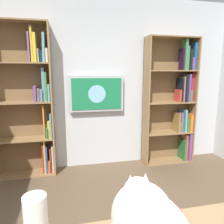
{
  "coord_description": "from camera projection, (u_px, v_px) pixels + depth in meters",
  "views": [
    {
      "loc": [
        0.53,
        1.19,
        1.54
      ],
      "look_at": [
        0.05,
        -1.04,
        1.11
      ],
      "focal_mm": 34.04,
      "sensor_mm": 36.0,
      "label": 1
    }
  ],
  "objects": [
    {
      "name": "coffee_mug",
      "position": [
        175.0,
        219.0,
        1.13
      ],
      "size": [
        0.08,
        0.08,
        0.1
      ],
      "primitive_type": "cylinder",
      "color": "#D84C3F",
      "rests_on": "desk"
    },
    {
      "name": "bookshelf_right",
      "position": [
        29.0,
        101.0,
        3.09
      ],
      "size": [
        0.85,
        0.28,
        2.23
      ],
      "color": "#937047",
      "rests_on": "ground"
    },
    {
      "name": "paper_towel_roll",
      "position": [
        36.0,
        221.0,
        0.99
      ],
      "size": [
        0.11,
        0.11,
        0.26
      ],
      "primitive_type": "cylinder",
      "color": "white",
      "rests_on": "desk"
    },
    {
      "name": "wall_back",
      "position": [
        99.0,
        84.0,
        3.43
      ],
      "size": [
        4.52,
        0.06,
        2.7
      ],
      "primitive_type": "cube",
      "color": "silver",
      "rests_on": "ground"
    },
    {
      "name": "bookshelf_left",
      "position": [
        175.0,
        102.0,
        3.59
      ],
      "size": [
        0.86,
        0.28,
        2.09
      ],
      "color": "#937047",
      "rests_on": "ground"
    },
    {
      "name": "wall_mounted_tv",
      "position": [
        97.0,
        94.0,
        3.36
      ],
      "size": [
        0.86,
        0.07,
        0.56
      ],
      "color": "#B7B7BC"
    }
  ]
}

